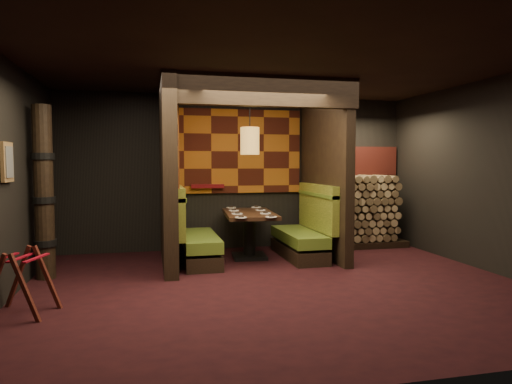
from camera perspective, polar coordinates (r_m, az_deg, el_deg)
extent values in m
cube|color=black|center=(6.11, 2.81, -11.72)|extent=(6.50, 5.50, 0.02)
cube|color=black|center=(6.02, 2.91, 15.65)|extent=(6.50, 5.50, 0.02)
cube|color=black|center=(8.58, -2.21, 2.46)|extent=(6.50, 0.02, 2.85)
cube|color=black|center=(3.33, 16.01, 0.26)|extent=(6.50, 0.02, 2.85)
cube|color=black|center=(5.90, -29.26, 1.39)|extent=(0.02, 5.50, 2.85)
cube|color=black|center=(7.47, 27.68, 1.84)|extent=(0.02, 5.50, 2.85)
cube|color=black|center=(7.32, -10.99, 2.17)|extent=(0.20, 2.20, 2.85)
cube|color=black|center=(7.92, 8.55, 2.31)|extent=(0.15, 2.10, 2.85)
cube|color=black|center=(6.63, 0.98, 12.52)|extent=(2.85, 0.18, 0.44)
cube|color=#A05416|center=(8.52, -2.31, 5.10)|extent=(2.40, 0.06, 1.55)
cube|color=#A05416|center=(7.50, -10.16, 5.46)|extent=(0.04, 1.85, 1.45)
cube|color=#620E12|center=(8.38, -6.09, 0.73)|extent=(0.60, 0.12, 0.07)
cube|color=black|center=(7.50, -7.05, -7.87)|extent=(0.55, 1.60, 0.22)
cube|color=#566F22|center=(7.46, -7.06, -5.99)|extent=(0.55, 1.60, 0.18)
cube|color=#45581B|center=(7.38, -9.68, -3.07)|extent=(0.12, 1.60, 0.78)
cube|color=#566F22|center=(7.34, -9.71, -0.35)|extent=(0.15, 1.60, 0.06)
cube|color=black|center=(7.85, 5.34, -7.34)|extent=(0.55, 1.60, 0.22)
cube|color=#566F22|center=(7.81, 5.35, -5.54)|extent=(0.55, 1.60, 0.18)
cube|color=#45581B|center=(7.87, 7.68, -2.62)|extent=(0.12, 1.60, 0.78)
cube|color=#566F22|center=(7.84, 7.71, -0.08)|extent=(0.15, 1.60, 0.06)
cube|color=black|center=(7.78, -0.84, -8.03)|extent=(0.59, 0.59, 0.06)
cylinder|color=black|center=(7.72, -0.84, -5.63)|extent=(0.20, 0.20, 0.72)
cube|color=#352214|center=(7.66, -0.84, -2.75)|extent=(0.91, 1.53, 0.06)
cylinder|color=white|center=(6.88, -1.91, -3.20)|extent=(0.18, 0.18, 0.01)
cube|color=black|center=(6.88, -1.91, -3.06)|extent=(0.08, 0.12, 0.02)
cylinder|color=white|center=(6.95, 1.90, -3.13)|extent=(0.18, 0.18, 0.01)
cube|color=black|center=(6.95, 1.90, -3.00)|extent=(0.08, 0.12, 0.02)
cylinder|color=white|center=(7.38, -2.37, -2.72)|extent=(0.18, 0.18, 0.01)
cube|color=black|center=(7.38, -2.37, -2.60)|extent=(0.08, 0.12, 0.02)
cylinder|color=white|center=(7.45, 1.19, -2.67)|extent=(0.18, 0.18, 0.01)
cube|color=black|center=(7.44, 1.19, -2.54)|extent=(0.08, 0.12, 0.02)
cylinder|color=white|center=(7.88, -2.77, -2.31)|extent=(0.18, 0.18, 0.01)
cube|color=black|center=(7.88, -2.77, -2.20)|extent=(0.08, 0.12, 0.02)
cylinder|color=white|center=(7.94, 0.57, -2.26)|extent=(0.18, 0.18, 0.01)
cube|color=black|center=(7.94, 0.57, -2.15)|extent=(0.08, 0.12, 0.02)
cylinder|color=white|center=(8.38, -3.12, -1.95)|extent=(0.18, 0.18, 0.01)
cube|color=black|center=(8.38, -3.12, -1.84)|extent=(0.08, 0.12, 0.02)
cylinder|color=white|center=(8.44, 0.02, -1.91)|extent=(0.18, 0.18, 0.01)
cube|color=black|center=(8.44, 0.02, -1.80)|extent=(0.08, 0.12, 0.02)
cylinder|color=olive|center=(7.57, -0.77, 6.40)|extent=(0.31, 0.31, 0.45)
sphere|color=#FFC672|center=(7.57, -0.77, 6.40)|extent=(0.18, 0.18, 0.18)
cylinder|color=black|center=(7.62, -0.78, 10.56)|extent=(0.02, 0.02, 0.66)
cube|color=olive|center=(5.98, -28.68, 3.30)|extent=(0.04, 0.36, 0.46)
cube|color=#3F3F3F|center=(5.97, -28.45, 3.31)|extent=(0.01, 0.27, 0.36)
cube|color=#441710|center=(5.26, -26.89, -10.85)|extent=(0.33, 0.14, 0.75)
cube|color=#441710|center=(5.81, -27.64, -9.52)|extent=(0.33, 0.14, 0.75)
cube|color=#441710|center=(5.63, -24.56, -9.83)|extent=(0.33, 0.14, 0.75)
cube|color=maroon|center=(5.57, -28.92, -7.18)|extent=(0.18, 0.45, 0.01)
cube|color=maroon|center=(5.48, -27.37, -7.31)|extent=(0.18, 0.45, 0.01)
cube|color=maroon|center=(5.39, -25.77, -7.44)|extent=(0.18, 0.45, 0.01)
cylinder|color=black|center=(6.92, -24.99, -0.07)|extent=(0.26, 0.26, 2.40)
cylinder|color=black|center=(7.00, -24.83, -5.79)|extent=(0.31, 0.31, 0.09)
cylinder|color=black|center=(6.93, -24.97, -0.89)|extent=(0.31, 0.31, 0.09)
cylinder|color=black|center=(6.91, -25.11, 4.07)|extent=(0.31, 0.31, 0.09)
cube|color=black|center=(9.05, 12.78, -6.26)|extent=(1.73, 0.70, 0.12)
cube|color=brown|center=(8.95, 12.84, -1.97)|extent=(1.73, 0.70, 1.24)
cube|color=maroon|center=(9.21, 12.03, 3.82)|extent=(1.83, 0.10, 0.56)
cube|color=black|center=(8.19, 8.46, 2.36)|extent=(0.08, 0.08, 2.85)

